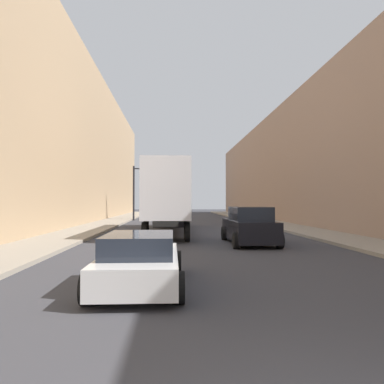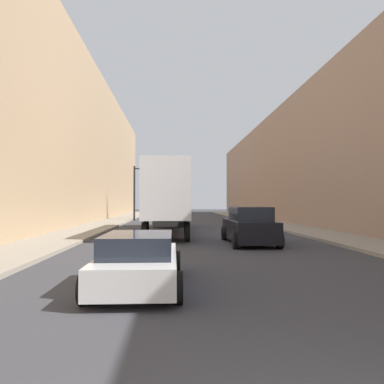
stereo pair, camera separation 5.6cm
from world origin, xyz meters
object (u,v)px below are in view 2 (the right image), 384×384
at_px(sedan_car, 139,261).
at_px(traffic_signal_gantry, 150,181).
at_px(suv_car, 249,226).
at_px(semi_truck, 168,196).

xyz_separation_m(sedan_car, traffic_signal_gantry, (-1.80, 32.01, 3.63)).
bearing_deg(traffic_signal_gantry, sedan_car, -86.78).
bearing_deg(suv_car, sedan_car, -116.62).
bearing_deg(suv_car, traffic_signal_gantry, 104.97).
xyz_separation_m(sedan_car, suv_car, (4.41, 8.79, 0.23)).
height_order(semi_truck, sedan_car, semi_truck).
bearing_deg(sedan_car, suv_car, 63.38).
bearing_deg(sedan_car, semi_truck, 88.42).
xyz_separation_m(suv_car, traffic_signal_gantry, (-6.21, 23.22, 3.40)).
relative_size(suv_car, traffic_signal_gantry, 0.82).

